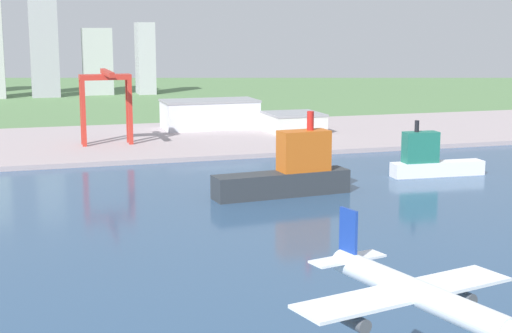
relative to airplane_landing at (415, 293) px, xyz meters
name	(u,v)px	position (x,y,z in m)	size (l,w,h in m)	color
ground_plane	(158,228)	(-10.17, 151.80, -28.06)	(2400.00, 2400.00, 0.00)	#567D4D
water_bay	(200,285)	(-10.17, 91.80, -27.98)	(840.00, 360.00, 0.15)	#2D4C70
industrial_pier	(98,143)	(-10.17, 341.80, -26.81)	(840.00, 140.00, 2.50)	#A39598
airplane_landing	(415,293)	(0.00, 0.00, 0.00)	(36.41, 39.39, 12.73)	white
container_barge	(289,172)	(48.11, 186.30, -18.81)	(55.83, 16.14, 32.71)	#2D3338
ferry_boat	(431,160)	(121.08, 204.41, -20.73)	(42.84, 10.44, 25.03)	white
port_crane_red	(106,90)	(-6.44, 324.63, 3.86)	(27.09, 42.47, 40.47)	#B72D23
warehouse_main	(210,114)	(63.15, 375.83, -16.61)	(59.06, 30.86, 17.84)	silver
warehouse_annex	(294,122)	(107.57, 343.94, -19.72)	(32.16, 33.61, 11.64)	silver
distant_skyline	(8,39)	(-56.71, 675.30, 25.84)	(240.56, 60.17, 127.36)	#9A9F9F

